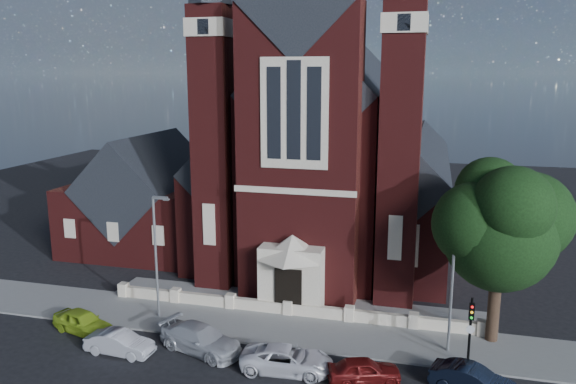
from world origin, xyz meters
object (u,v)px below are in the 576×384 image
at_px(car_lime_van, 83,322).
at_px(car_dark_red, 364,370).
at_px(church, 334,156).
at_px(car_silver_a, 120,343).
at_px(car_white_suv, 287,359).
at_px(car_silver_b, 201,339).
at_px(car_navy, 472,380).
at_px(street_tree, 503,229).
at_px(parish_hall, 149,203).
at_px(street_lamp_left, 157,250).
at_px(street_lamp_right, 454,276).
at_px(traffic_signal, 471,324).

distance_m(car_lime_van, car_dark_red, 17.31).
distance_m(church, car_lime_van, 25.92).
xyz_separation_m(car_silver_a, car_white_suv, (9.58, 0.55, 0.03)).
bearing_deg(car_silver_b, car_navy, -72.96).
bearing_deg(car_white_suv, car_silver_b, 76.59).
bearing_deg(car_dark_red, car_lime_van, 66.55).
relative_size(street_tree, car_white_suv, 2.18).
relative_size(parish_hall, car_silver_b, 2.36).
distance_m(church, car_dark_red, 25.11).
distance_m(parish_hall, car_silver_b, 21.66).
height_order(street_lamp_left, street_lamp_right, same).
distance_m(street_lamp_right, car_white_suv, 10.21).
relative_size(car_lime_van, car_dark_red, 1.09).
bearing_deg(traffic_signal, car_silver_a, -170.16).
height_order(car_silver_a, car_silver_b, car_silver_b).
distance_m(traffic_signal, car_dark_red, 6.21).
height_order(street_tree, street_lamp_left, street_tree).
bearing_deg(street_lamp_left, street_lamp_right, 0.00).
distance_m(car_lime_van, car_navy, 22.59).
bearing_deg(car_lime_van, car_navy, -75.88).
distance_m(parish_hall, car_dark_red, 28.64).
xyz_separation_m(traffic_signal, car_silver_b, (-14.58, -1.87, -1.83)).
height_order(church, parish_hall, church).
xyz_separation_m(traffic_signal, car_lime_van, (-22.49, -1.47, -1.89)).
height_order(street_tree, street_lamp_right, street_tree).
bearing_deg(parish_hall, car_dark_red, -40.05).
height_order(church, car_dark_red, church).
distance_m(car_white_suv, car_navy, 9.39).
bearing_deg(car_dark_red, street_tree, -67.94).
relative_size(street_tree, car_navy, 2.60).
bearing_deg(car_silver_b, street_tree, -53.33).
xyz_separation_m(street_lamp_left, car_white_suv, (9.61, -4.30, -3.92)).
distance_m(car_silver_a, car_dark_red, 13.67).
bearing_deg(street_lamp_left, street_tree, 4.76).
xyz_separation_m(parish_hall, car_silver_b, (12.42, -17.44, -3.26)).
xyz_separation_m(street_lamp_left, car_dark_red, (13.68, -4.30, -3.96)).
relative_size(street_lamp_left, car_dark_red, 2.15).
xyz_separation_m(car_silver_a, car_silver_b, (4.31, 1.41, 0.10)).
height_order(traffic_signal, car_silver_a, traffic_signal).
relative_size(street_lamp_right, car_silver_b, 1.56).
bearing_deg(parish_hall, car_lime_van, -75.18).
xyz_separation_m(church, traffic_signal, (11.00, -20.52, -5.60)).
bearing_deg(car_dark_red, church, -5.35).
xyz_separation_m(street_tree, car_lime_van, (-24.09, -4.76, -6.26)).
height_order(street_lamp_right, car_lime_van, street_lamp_right).
distance_m(car_silver_a, car_white_suv, 9.60).
xyz_separation_m(car_silver_b, car_dark_red, (9.35, -0.86, -0.11)).
xyz_separation_m(street_tree, car_white_suv, (-10.90, -6.01, -6.28)).
relative_size(parish_hall, street_tree, 1.14).
height_order(car_lime_van, car_white_suv, car_lime_van).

